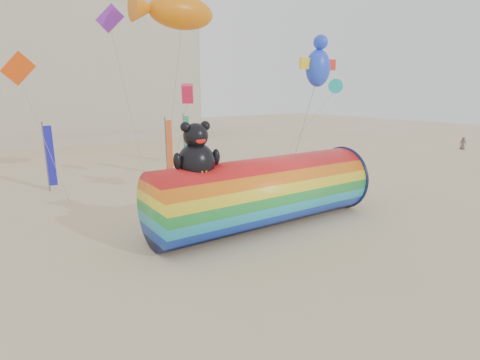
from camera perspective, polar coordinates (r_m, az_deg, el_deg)
ground at (r=20.59m, az=1.20°, el=-7.50°), size 160.00×160.00×0.00m
windsock_assembly at (r=20.71m, az=3.66°, el=-1.55°), size 13.15×4.00×6.06m
kite_handler at (r=25.59m, az=8.51°, el=-1.30°), size 0.76×0.61×1.84m
fabric_bundle at (r=24.80m, az=11.37°, el=-3.68°), size 2.62×1.35×0.41m
festival_banners at (r=34.12m, az=-14.74°, el=5.02°), size 13.80×4.22×5.20m
flying_kites at (r=26.02m, az=-4.59°, el=21.83°), size 29.86×12.24×6.70m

